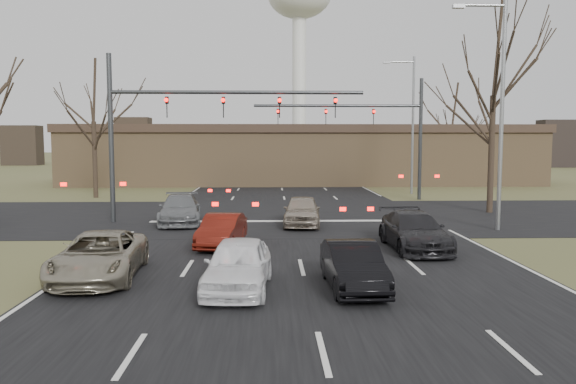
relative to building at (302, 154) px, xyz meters
name	(u,v)px	position (x,y,z in m)	size (l,w,h in m)	color
ground	(308,295)	(-2.00, -38.00, -2.67)	(360.00, 360.00, 0.00)	#4D512B
road_main	(277,170)	(-2.00, 22.00, -2.66)	(14.00, 300.00, 0.02)	black
road_cross	(289,216)	(-2.00, -23.00, -2.65)	(200.00, 14.00, 0.02)	black
building	(302,154)	(0.00, 0.00, 0.00)	(42.40, 10.40, 5.30)	#90714D
water_tower	(299,5)	(4.00, 82.00, 32.80)	(15.00, 15.00, 44.50)	silver
mast_arm_near	(180,116)	(-7.23, -25.00, 2.41)	(12.12, 0.24, 8.00)	#383A3D
mast_arm_far	(378,124)	(4.18, -15.00, 2.35)	(11.12, 0.24, 8.00)	#383A3D
streetlight_right_near	(498,102)	(6.82, -28.00, 2.92)	(2.34, 0.25, 10.00)	gray
streetlight_right_far	(411,118)	(7.32, -11.00, 2.92)	(2.34, 0.25, 10.00)	gray
tree_right_near	(495,47)	(9.00, -22.00, 6.23)	(6.90, 6.90, 11.50)	black
tree_left_far	(93,90)	(-15.00, -13.00, 4.68)	(5.70, 5.70, 9.50)	black
tree_right_far	(452,106)	(13.00, -3.00, 4.29)	(5.40, 5.40, 9.00)	black
car_silver_suv	(99,256)	(-7.80, -36.15, -2.01)	(2.17, 4.71, 1.31)	gray
car_white_sedan	(238,265)	(-3.81, -37.52, -1.98)	(1.61, 4.01, 1.37)	white
car_black_hatch	(353,266)	(-0.78, -37.50, -2.05)	(1.31, 3.76, 1.24)	black
car_charcoal_sedan	(414,231)	(2.23, -32.16, -2.00)	(1.88, 4.62, 1.34)	black
car_grey_ahead	(180,209)	(-7.22, -25.50, -1.99)	(1.89, 4.66, 1.35)	slate
car_red_ahead	(222,230)	(-4.75, -31.38, -2.06)	(1.27, 3.65, 1.20)	#5B150D
car_silver_ahead	(302,211)	(-1.49, -26.34, -1.97)	(1.64, 4.07, 1.39)	#A19482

